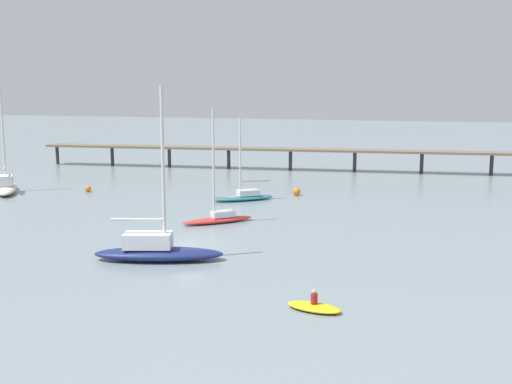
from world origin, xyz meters
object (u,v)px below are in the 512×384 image
sailboat_cream (6,185)px  pier (446,146)px  sailboat_teal (244,195)px  sailboat_red (218,215)px  sailboat_navy (156,249)px  mooring_buoy_outer (88,189)px  dinghy_yellow (314,307)px  mooring_buoy_far (297,191)px

sailboat_cream → pier: bearing=34.9°
sailboat_cream → sailboat_teal: bearing=8.0°
sailboat_red → sailboat_cream: (-28.85, 7.41, 0.14)m
sailboat_navy → mooring_buoy_outer: size_ratio=16.18×
sailboat_teal → sailboat_cream: (-27.19, -3.83, 0.24)m
sailboat_red → mooring_buoy_outer: bearing=152.2°
pier → mooring_buoy_outer: (-37.75, -28.97, -3.55)m
pier → sailboat_navy: 54.93m
sailboat_cream → dinghy_yellow: bearing=-31.9°
sailboat_navy → mooring_buoy_far: sailboat_navy is taller
sailboat_teal → sailboat_red: size_ratio=0.87×
sailboat_navy → dinghy_yellow: (12.38, -6.06, -0.59)m
sailboat_red → dinghy_yellow: (12.97, -18.58, -0.45)m
sailboat_teal → sailboat_cream: size_ratio=0.74×
dinghy_yellow → mooring_buoy_outer: bearing=138.7°
sailboat_cream → mooring_buoy_outer: (8.54, 3.28, -0.44)m
sailboat_navy → sailboat_cream: bearing=145.9°
pier → sailboat_red: (-17.44, -39.66, -3.25)m
sailboat_cream → mooring_buoy_outer: size_ratio=16.14×
pier → sailboat_cream: (-46.29, -32.26, -3.11)m
sailboat_red → dinghy_yellow: sailboat_red is taller
pier → sailboat_navy: sailboat_navy is taller
sailboat_teal → sailboat_navy: 23.87m
pier → sailboat_cream: size_ratio=7.22×
mooring_buoy_outer → mooring_buoy_far: bearing=13.3°
sailboat_teal → sailboat_red: (1.66, -11.24, 0.10)m
dinghy_yellow → mooring_buoy_far: (-10.29, 34.69, 0.23)m
sailboat_red → dinghy_yellow: bearing=-55.1°
pier → sailboat_teal: bearing=-123.9°
sailboat_navy → mooring_buoy_far: bearing=85.8°
pier → sailboat_navy: size_ratio=7.20×
pier → sailboat_teal: size_ratio=9.79×
sailboat_red → sailboat_navy: sailboat_navy is taller
pier → sailboat_red: sailboat_red is taller
pier → dinghy_yellow: 58.53m
sailboat_red → mooring_buoy_outer: size_ratio=13.66×
pier → sailboat_red: bearing=-113.7°
sailboat_navy → pier: bearing=72.1°
pier → sailboat_cream: sailboat_cream is taller
sailboat_red → sailboat_navy: (0.58, -12.52, 0.13)m
sailboat_teal → mooring_buoy_far: sailboat_teal is taller
sailboat_cream → mooring_buoy_far: bearing=15.4°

